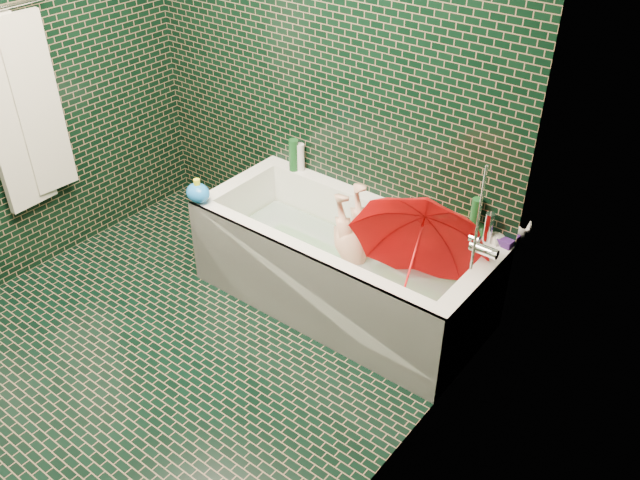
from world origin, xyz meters
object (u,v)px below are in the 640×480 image
Objects in this scene: bathtub at (340,273)px; rubber_duck at (459,223)px; child at (355,259)px; umbrella at (413,259)px; bath_toy at (198,193)px.

rubber_duck is (0.53, 0.36, 0.38)m from bathtub.
rubber_duck is at bearing 33.92° from bathtub.
child is at bearing -129.49° from rubber_duck.
umbrella is at bearing -5.15° from bathtub.
umbrella is 4.06× the size of bath_toy.
bathtub is 0.60m from umbrella.
bath_toy is (-1.33, -0.67, 0.03)m from rubber_duck.
umbrella is 6.41× the size of rubber_duck.
bath_toy is at bearing -134.74° from rubber_duck.
bathtub is 9.83× the size of bath_toy.
bath_toy reaches higher than rubber_duck.
child is 0.99m from bath_toy.
bathtub is 15.53× the size of rubber_duck.
child is 0.62m from rubber_duck.
rubber_duck is 0.63× the size of bath_toy.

